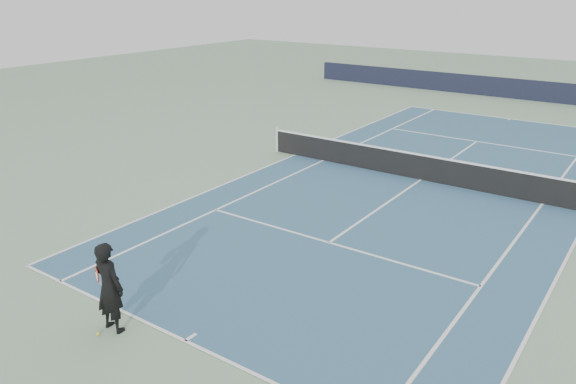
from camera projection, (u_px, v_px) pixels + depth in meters
The scene contains 6 objects.
ground at pixel (421, 180), 20.18m from camera, with size 80.00×80.00×0.00m, color gray.
court_surface at pixel (421, 180), 20.17m from camera, with size 10.97×23.77×0.01m, color #325A78.
tennis_net at pixel (422, 167), 20.00m from camera, with size 12.90×0.10×1.07m.
windscreen_far at pixel (538, 91), 33.71m from camera, with size 30.00×0.25×1.20m, color black.
tennis_player at pixel (109, 287), 11.13m from camera, with size 0.82×0.54×1.94m.
tennis_ball at pixel (98, 334), 11.24m from camera, with size 0.07×0.07×0.07m, color yellow.
Camera 1 is at (7.01, -18.37, 6.60)m, focal length 35.00 mm.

